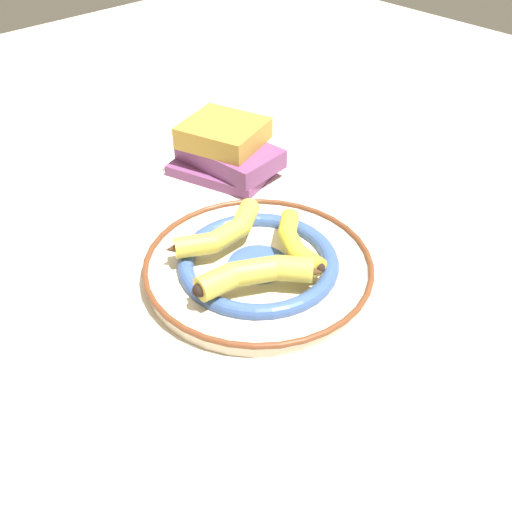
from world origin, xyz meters
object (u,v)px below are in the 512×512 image
at_px(banana_a, 295,241).
at_px(banana_c, 222,233).
at_px(book_stack, 226,150).
at_px(banana_b, 257,274).
at_px(decorative_bowl, 256,267).

xyz_separation_m(banana_a, banana_c, (0.07, -0.09, 0.00)).
xyz_separation_m(banana_c, book_stack, (-0.20, -0.22, -0.01)).
height_order(banana_a, banana_b, banana_b).
bearing_deg(decorative_bowl, book_stack, -122.76).
bearing_deg(decorative_bowl, banana_a, 156.29).
bearing_deg(banana_c, decorative_bowl, -81.68).
relative_size(decorative_bowl, banana_a, 2.42).
relative_size(banana_a, book_stack, 0.66).
height_order(decorative_bowl, banana_a, banana_a).
height_order(banana_b, book_stack, book_stack).
relative_size(banana_b, book_stack, 0.78).
bearing_deg(banana_b, banana_a, -139.55).
relative_size(banana_b, banana_c, 0.93).
distance_m(banana_b, book_stack, 0.41).
bearing_deg(book_stack, banana_b, 137.16).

